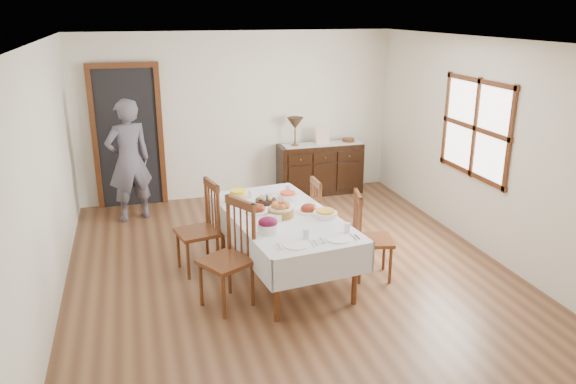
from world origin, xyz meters
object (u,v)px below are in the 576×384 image
object	(u,v)px
chair_left_far	(201,226)
chair_right_near	(369,235)
chair_right_far	(325,215)
person	(128,157)
chair_left_near	(230,254)
table_lamp	(295,124)
sideboard	(320,169)
dining_table	(282,222)

from	to	relation	value
chair_left_far	chair_right_near	bearing A→B (deg)	55.82
chair_right_far	person	world-z (taller)	person
chair_left_near	table_lamp	bearing A→B (deg)	124.23
chair_right_near	sideboard	size ratio (longest dim) A/B	0.74
chair_left_far	table_lamp	size ratio (longest dim) A/B	2.30
dining_table	chair_right_near	size ratio (longest dim) A/B	2.25
chair_right_far	sideboard	size ratio (longest dim) A/B	0.69
chair_left_far	person	distance (m)	2.10
chair_left_far	chair_right_far	xyz separation A→B (m)	(1.55, 0.11, -0.06)
person	chair_left_near	bearing A→B (deg)	88.20
dining_table	table_lamp	bearing A→B (deg)	63.46
dining_table	sideboard	world-z (taller)	sideboard
chair_left_near	sideboard	size ratio (longest dim) A/B	0.81
chair_right_near	sideboard	distance (m)	3.10
dining_table	sideboard	size ratio (longest dim) A/B	1.65
dining_table	table_lamp	world-z (taller)	table_lamp
chair_right_far	sideboard	xyz separation A→B (m)	(0.70, 2.24, -0.07)
sideboard	dining_table	bearing A→B (deg)	-116.82
sideboard	chair_right_far	bearing A→B (deg)	-107.21
chair_left_near	chair_right_far	xyz separation A→B (m)	(1.37, 1.00, -0.08)
chair_left_near	chair_right_far	world-z (taller)	chair_left_near
chair_right_far	sideboard	distance (m)	2.35
chair_left_far	sideboard	world-z (taller)	chair_left_far
chair_left_near	table_lamp	xyz separation A→B (m)	(1.64, 3.24, 0.62)
chair_right_far	chair_left_near	bearing A→B (deg)	126.87
dining_table	person	distance (m)	2.83
chair_right_near	person	size ratio (longest dim) A/B	0.54
chair_left_far	person	bearing A→B (deg)	-170.96
chair_right_near	person	distance (m)	3.67
chair_left_near	chair_right_far	size ratio (longest dim) A/B	1.17
chair_left_far	table_lamp	bearing A→B (deg)	129.99
chair_right_near	table_lamp	bearing A→B (deg)	12.39
dining_table	chair_left_far	size ratio (longest dim) A/B	2.14
chair_right_far	dining_table	bearing A→B (deg)	126.86
sideboard	person	xyz separation A→B (m)	(-3.00, -0.43, 0.52)
chair_right_near	dining_table	bearing A→B (deg)	84.42
chair_left_near	chair_right_far	distance (m)	1.70
chair_left_far	chair_right_near	world-z (taller)	chair_left_far
chair_right_near	chair_right_far	world-z (taller)	chair_right_near
chair_left_far	sideboard	xyz separation A→B (m)	(2.24, 2.36, -0.12)
dining_table	chair_right_far	xyz separation A→B (m)	(0.70, 0.51, -0.17)
chair_right_near	sideboard	bearing A→B (deg)	4.50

